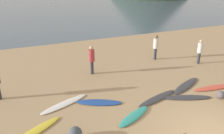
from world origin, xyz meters
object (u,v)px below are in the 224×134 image
Objects in this scene: person_2 at (156,45)px; surfboard_6 at (186,86)px; surfboard_5 at (187,97)px; surfboard_7 at (215,87)px; surfboard_2 at (99,102)px; surfboard_4 at (158,98)px; beach_rock_far at (221,95)px; surfboard_3 at (134,116)px; person_0 at (92,58)px; surfboard_1 at (64,104)px; person_3 at (200,50)px; surfboard_0 at (35,132)px; beach_rock_near at (75,133)px.

surfboard_6 is at bearing 158.14° from person_2.
surfboard_7 is (2.09, 0.22, -0.00)m from surfboard_5.
surfboard_2 is 0.82× the size of surfboard_4.
beach_rock_far is at bearing -2.58° from surfboard_5.
person_0 is at bearing 64.06° from surfboard_3.
surfboard_3 reaches higher than surfboard_1.
surfboard_4 is at bearing -39.79° from surfboard_1.
surfboard_4 is at bearing 29.85° from person_0.
surfboard_3 is 1.12× the size of person_2.
surfboard_2 is 1.07× the size of surfboard_3.
person_3 is at bearing 12.67° from surfboard_6.
surfboard_0 is 0.96× the size of surfboard_1.
person_3 is 10.59m from beach_rock_near.
beach_rock_far reaches higher than surfboard_3.
surfboard_6 is 1.46m from surfboard_7.
surfboard_7 is at bearing 28.80° from surfboard_5.
surfboard_1 is at bearing 146.67° from surfboard_4.
surfboard_0 is 0.93× the size of surfboard_7.
person_3 reaches higher than beach_rock_far.
surfboard_7 is at bearing 16.98° from surfboard_2.
person_0 is (-4.00, 3.71, 0.99)m from surfboard_6.
person_3 reaches higher than surfboard_5.
surfboard_6 is 1.51× the size of person_0.
surfboard_7 is 6.76× the size of beach_rock_far.
surfboard_5 reaches higher than surfboard_7.
surfboard_1 is at bearing 16.11° from surfboard_0.
beach_rock_far reaches higher than surfboard_4.
person_2 reaches higher than beach_rock_near.
surfboard_2 is at bearing 92.59° from surfboard_3.
person_3 is (8.07, 2.06, 0.94)m from surfboard_2.
surfboard_3 is 8.13m from person_3.
beach_rock_far is (4.57, -0.37, 0.14)m from surfboard_3.
beach_rock_near is (-5.72, -0.64, 0.21)m from surfboard_5.
beach_rock_far is at bearing -38.82° from surfboard_4.
beach_rock_far is (5.48, -2.03, 0.15)m from surfboard_2.
person_2 reaches higher than surfboard_7.
person_0 reaches higher than surfboard_1.
beach_rock_far reaches higher than surfboard_1.
person_3 reaches higher than beach_rock_near.
beach_rock_near is (-1.69, -1.99, 0.21)m from surfboard_2.
surfboard_6 is 1.82m from beach_rock_far.
surfboard_4 is 2.26m from surfboard_6.
surfboard_2 is at bearing -11.32° from surfboard_0.
person_3 is at bearing 86.21° from person_0.
beach_rock_near is at bearing 179.62° from beach_rock_far.
surfboard_2 is 2.82m from surfboard_4.
person_2 is at bearing 3.43° from surfboard_1.
surfboard_5 is at bearing 154.58° from beach_rock_far.
beach_rock_near is 1.31× the size of beach_rock_far.
surfboard_4 is (4.19, -1.36, 0.01)m from surfboard_1.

